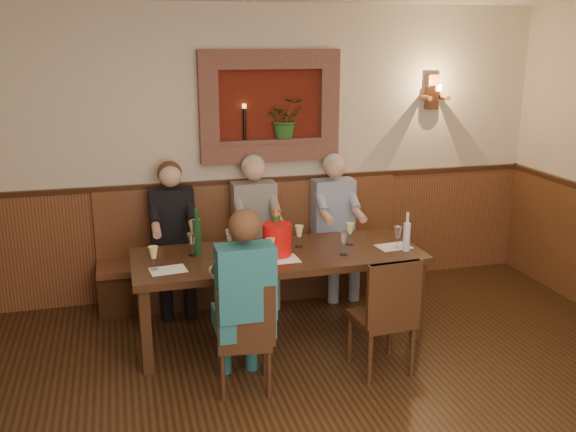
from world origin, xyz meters
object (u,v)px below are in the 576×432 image
dining_table (278,261)px  chair_near_right (382,337)px  person_bench_left (174,250)px  spittoon_bucket (277,240)px  person_bench_mid (256,242)px  wine_bottle_green_a (276,233)px  chair_near_left (244,358)px  wine_bottle_green_b (197,235)px  person_chair_front (244,316)px  bench (255,264)px  water_bottle (407,236)px  person_bench_right (335,237)px

dining_table → chair_near_right: 1.08m
person_bench_left → spittoon_bucket: 1.22m
person_bench_mid → wine_bottle_green_a: person_bench_mid is taller
chair_near_left → chair_near_right: bearing=7.4°
chair_near_right → person_bench_mid: (-0.63, 1.62, 0.31)m
person_bench_mid → wine_bottle_green_b: 0.98m
person_chair_front → dining_table: bearing=60.1°
person_bench_left → person_bench_mid: bearing=-0.1°
chair_near_left → person_bench_left: size_ratio=0.62×
person_chair_front → bench: bearing=75.4°
dining_table → person_chair_front: bearing=-119.9°
bench → chair_near_right: bearing=-70.2°
bench → wine_bottle_green_a: bearing=-90.4°
wine_bottle_green_b → water_bottle: bearing=-13.0°
person_chair_front → wine_bottle_green_b: bearing=101.8°
chair_near_right → person_bench_mid: size_ratio=0.66×
spittoon_bucket → bench: bearing=88.8°
chair_near_left → wine_bottle_green_b: wine_bottle_green_b is taller
wine_bottle_green_a → person_bench_right: bearing=44.8°
person_chair_front → spittoon_bucket: person_chair_front is taller
chair_near_left → water_bottle: bearing=27.9°
chair_near_right → person_bench_mid: 1.77m
bench → wine_bottle_green_b: 1.16m
bench → water_bottle: size_ratio=9.04×
person_bench_mid → wine_bottle_green_a: bearing=-90.0°
wine_bottle_green_b → water_bottle: size_ratio=1.15×
person_chair_front → wine_bottle_green_b: person_chair_front is taller
dining_table → bench: 1.01m
person_bench_right → dining_table: bearing=-133.6°
person_bench_mid → wine_bottle_green_a: 0.86m
person_bench_mid → person_bench_right: person_bench_mid is taller
spittoon_bucket → wine_bottle_green_b: size_ratio=0.71×
bench → spittoon_bucket: 1.14m
person_bench_mid → person_bench_right: bearing=0.1°
chair_near_left → chair_near_right: (1.07, 0.00, 0.02)m
dining_table → person_bench_left: person_bench_left is taller
person_bench_right → spittoon_bucket: 1.25m
person_bench_mid → spittoon_bucket: person_bench_mid is taller
chair_near_left → person_bench_left: bearing=109.1°
person_bench_right → person_chair_front: (-1.25, -1.62, -0.00)m
spittoon_bucket → person_bench_right: bearing=47.4°
dining_table → wine_bottle_green_a: size_ratio=6.00×
wine_bottle_green_a → wine_bottle_green_b: bearing=168.1°
person_bench_mid → person_chair_front: size_ratio=1.03×
bench → spittoon_bucket: size_ratio=11.07×
spittoon_bucket → chair_near_left: bearing=-120.3°
chair_near_right → wine_bottle_green_b: bearing=138.7°
person_bench_right → wine_bottle_green_b: size_ratio=3.65×
chair_near_left → chair_near_right: 1.07m
chair_near_left → water_bottle: (1.51, 0.57, 0.63)m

